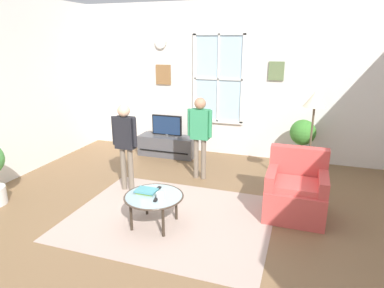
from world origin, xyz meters
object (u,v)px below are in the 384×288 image
Objects in this scene: tv_stand at (167,146)px; coffee_table at (154,197)px; remote_near_cup at (156,199)px; armchair at (296,192)px; floor_lamp at (314,110)px; person_green_shirt at (200,129)px; remote_near_books at (158,189)px; potted_plant_by_window at (302,140)px; cup at (160,196)px; person_black_shirt at (125,138)px; television at (167,125)px; book_stack at (146,191)px.

tv_stand is 1.54× the size of coffee_table.
armchair is at bearing 30.67° from remote_near_cup.
floor_lamp is (1.72, 1.66, 0.89)m from remote_near_cup.
person_green_shirt is (0.08, 1.63, 0.48)m from coffee_table.
remote_near_cup is (0.10, -0.26, 0.00)m from remote_near_books.
remote_near_books is at bearing -124.14° from potted_plant_by_window.
person_green_shirt is (0.98, -0.93, 0.66)m from tv_stand.
cup is 1.36m from person_black_shirt.
coffee_table is at bearing -81.06° from remote_near_books.
potted_plant_by_window is 0.58× the size of floor_lamp.
potted_plant_by_window reaches higher than television.
book_stack is 1.85× the size of remote_near_books.
remote_near_cup is (0.97, -2.64, -0.21)m from television.
cup is at bearing -43.04° from person_black_shirt.
television is at bearing 146.29° from armchair.
person_black_shirt is at bearing 136.96° from cup.
person_green_shirt is 1.22m from person_black_shirt.
book_stack is at bearing -97.55° from person_green_shirt.
floor_lamp is (0.14, 0.72, 0.98)m from armchair.
potted_plant_by_window is (1.70, 2.51, 0.12)m from remote_near_books.
tv_stand is 8.17× the size of remote_near_cup.
cup is at bearing -89.18° from person_green_shirt.
armchair is (2.55, -1.71, 0.12)m from tv_stand.
armchair is at bearing 21.94° from remote_near_books.
book_stack is (0.77, -2.51, 0.22)m from tv_stand.
person_green_shirt is at bearing -146.48° from potted_plant_by_window.
floor_lamp reaches higher than tv_stand.
floor_lamp is at bearing -20.12° from television.
person_green_shirt reaches higher than armchair.
potted_plant_by_window is at bearing 58.03° from coffee_table.
book_stack is 0.17× the size of floor_lamp.
armchair is 2.55m from person_black_shirt.
cup is (-1.55, -0.91, 0.12)m from armchair.
book_stack reaches higher than remote_near_books.
coffee_table is 0.18m from remote_near_books.
potted_plant_by_window is (1.60, 2.77, 0.12)m from remote_near_cup.
floor_lamp is (2.69, -0.99, 1.10)m from tv_stand.
person_green_shirt reaches higher than book_stack.
cup is 0.10× the size of potted_plant_by_window.
person_green_shirt is (0.11, 1.46, 0.45)m from remote_near_books.
cup is at bearing -23.96° from book_stack.
person_green_shirt is (0.21, 1.58, 0.44)m from book_stack.
person_green_shirt is (-0.02, 1.69, 0.42)m from cup.
cup is 2.50m from floor_lamp.
remote_near_books is 2.46m from floor_lamp.
remote_near_books is 3.04m from potted_plant_by_window.
cup is (0.11, -0.05, 0.07)m from coffee_table.
potted_plant_by_window is (1.57, 2.74, 0.09)m from cup.
book_stack is at bearing 145.51° from remote_near_cup.
tv_stand is at bearing 90.00° from television.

